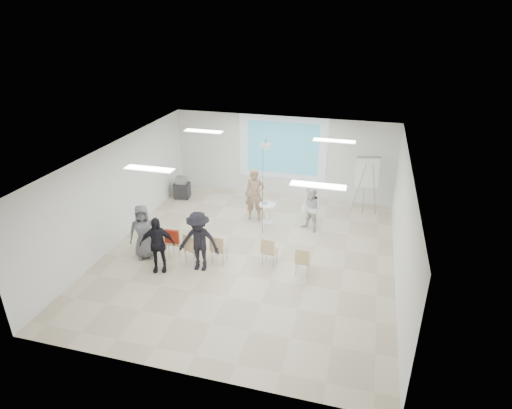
% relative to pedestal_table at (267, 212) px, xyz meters
% --- Properties ---
extents(floor, '(8.00, 9.00, 0.10)m').
position_rel_pedestal_table_xyz_m(floor, '(-0.02, -2.15, -0.43)').
color(floor, beige).
rests_on(floor, ground).
extents(ceiling, '(8.00, 9.00, 0.10)m').
position_rel_pedestal_table_xyz_m(ceiling, '(-0.02, -2.15, 2.67)').
color(ceiling, white).
rests_on(ceiling, wall_back).
extents(wall_back, '(8.00, 0.10, 3.00)m').
position_rel_pedestal_table_xyz_m(wall_back, '(-0.02, 2.40, 1.12)').
color(wall_back, silver).
rests_on(wall_back, floor).
extents(wall_left, '(0.10, 9.00, 3.00)m').
position_rel_pedestal_table_xyz_m(wall_left, '(-4.07, -2.15, 1.12)').
color(wall_left, silver).
rests_on(wall_left, floor).
extents(wall_right, '(0.10, 9.00, 3.00)m').
position_rel_pedestal_table_xyz_m(wall_right, '(4.03, -2.15, 1.12)').
color(wall_right, silver).
rests_on(wall_right, floor).
extents(projection_halo, '(3.20, 0.01, 2.30)m').
position_rel_pedestal_table_xyz_m(projection_halo, '(-0.02, 2.34, 1.47)').
color(projection_halo, silver).
rests_on(projection_halo, wall_back).
extents(projection_image, '(2.60, 0.01, 1.90)m').
position_rel_pedestal_table_xyz_m(projection_image, '(-0.02, 2.32, 1.47)').
color(projection_image, teal).
rests_on(projection_image, wall_back).
extents(pedestal_table, '(0.60, 0.60, 0.68)m').
position_rel_pedestal_table_xyz_m(pedestal_table, '(0.00, 0.00, 0.00)').
color(pedestal_table, white).
rests_on(pedestal_table, floor).
extents(player_left, '(0.80, 0.62, 1.97)m').
position_rel_pedestal_table_xyz_m(player_left, '(-0.46, 0.16, 0.61)').
color(player_left, '#97795D').
rests_on(player_left, floor).
extents(player_right, '(0.99, 0.93, 1.63)m').
position_rel_pedestal_table_xyz_m(player_right, '(1.45, -0.18, 0.44)').
color(player_right, white).
rests_on(player_right, floor).
extents(controller_left, '(0.07, 0.14, 0.04)m').
position_rel_pedestal_table_xyz_m(controller_left, '(-0.28, 0.41, 0.92)').
color(controller_left, white).
rests_on(controller_left, player_left).
extents(controller_right, '(0.10, 0.13, 0.04)m').
position_rel_pedestal_table_xyz_m(controller_right, '(1.27, 0.07, 0.72)').
color(controller_right, silver).
rests_on(controller_right, player_right).
extents(chair_far_left, '(0.52, 0.54, 0.89)m').
position_rel_pedestal_table_xyz_m(chair_far_left, '(-2.55, -2.69, 0.15)').
color(chair_far_left, tan).
rests_on(chair_far_left, floor).
extents(chair_left_mid, '(0.41, 0.44, 0.85)m').
position_rel_pedestal_table_xyz_m(chair_left_mid, '(-2.01, -2.73, 0.13)').
color(chair_left_mid, tan).
rests_on(chair_left_mid, floor).
extents(chair_left_inner, '(0.57, 0.59, 0.91)m').
position_rel_pedestal_table_xyz_m(chair_left_inner, '(-1.40, -2.94, 0.16)').
color(chair_left_inner, tan).
rests_on(chair_left_inner, floor).
extents(chair_center, '(0.40, 0.43, 0.85)m').
position_rel_pedestal_table_xyz_m(chair_center, '(-0.71, -2.75, 0.12)').
color(chair_center, tan).
rests_on(chair_center, floor).
extents(chair_right_inner, '(0.43, 0.46, 0.83)m').
position_rel_pedestal_table_xyz_m(chair_right_inner, '(0.65, -2.48, 0.11)').
color(chair_right_inner, tan).
rests_on(chair_right_inner, floor).
extents(chair_right_far, '(0.38, 0.41, 0.80)m').
position_rel_pedestal_table_xyz_m(chair_right_far, '(1.61, -2.72, 0.10)').
color(chair_right_far, tan).
rests_on(chair_right_far, floor).
extents(red_jacket, '(0.41, 0.10, 0.39)m').
position_rel_pedestal_table_xyz_m(red_jacket, '(-2.01, -2.87, 0.34)').
color(red_jacket, '#9C2613').
rests_on(red_jacket, chair_left_mid).
extents(laptop, '(0.40, 0.35, 0.03)m').
position_rel_pedestal_table_xyz_m(laptop, '(-1.37, -2.85, 0.11)').
color(laptop, black).
rests_on(laptop, chair_left_inner).
extents(audience_left, '(1.19, 0.93, 1.80)m').
position_rel_pedestal_table_xyz_m(audience_left, '(-2.14, -3.47, 0.52)').
color(audience_left, black).
rests_on(audience_left, floor).
extents(audience_mid, '(1.28, 0.75, 1.92)m').
position_rel_pedestal_table_xyz_m(audience_mid, '(-1.09, -3.14, 0.58)').
color(audience_mid, black).
rests_on(audience_mid, floor).
extents(audience_outer, '(1.03, 0.89, 1.78)m').
position_rel_pedestal_table_xyz_m(audience_outer, '(-2.82, -2.95, 0.51)').
color(audience_outer, slate).
rests_on(audience_outer, floor).
extents(flipchart_easel, '(0.88, 0.68, 2.06)m').
position_rel_pedestal_table_xyz_m(flipchart_easel, '(3.01, 1.47, 1.14)').
color(flipchart_easel, '#919399').
rests_on(flipchart_easel, floor).
extents(av_cart, '(0.61, 0.51, 0.83)m').
position_rel_pedestal_table_xyz_m(av_cart, '(-3.52, 1.13, 0.00)').
color(av_cart, black).
rests_on(av_cart, floor).
extents(ceiling_projector, '(0.30, 0.25, 3.00)m').
position_rel_pedestal_table_xyz_m(ceiling_projector, '(0.08, -0.66, 2.31)').
color(ceiling_projector, white).
rests_on(ceiling_projector, ceiling).
extents(fluor_panel_nw, '(1.20, 0.30, 0.02)m').
position_rel_pedestal_table_xyz_m(fluor_panel_nw, '(-2.02, -0.15, 2.59)').
color(fluor_panel_nw, white).
rests_on(fluor_panel_nw, ceiling).
extents(fluor_panel_ne, '(1.20, 0.30, 0.02)m').
position_rel_pedestal_table_xyz_m(fluor_panel_ne, '(1.98, -0.15, 2.59)').
color(fluor_panel_ne, white).
rests_on(fluor_panel_ne, ceiling).
extents(fluor_panel_sw, '(1.20, 0.30, 0.02)m').
position_rel_pedestal_table_xyz_m(fluor_panel_sw, '(-2.02, -3.65, 2.59)').
color(fluor_panel_sw, white).
rests_on(fluor_panel_sw, ceiling).
extents(fluor_panel_se, '(1.20, 0.30, 0.02)m').
position_rel_pedestal_table_xyz_m(fluor_panel_se, '(1.98, -3.65, 2.59)').
color(fluor_panel_se, white).
rests_on(fluor_panel_se, ceiling).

